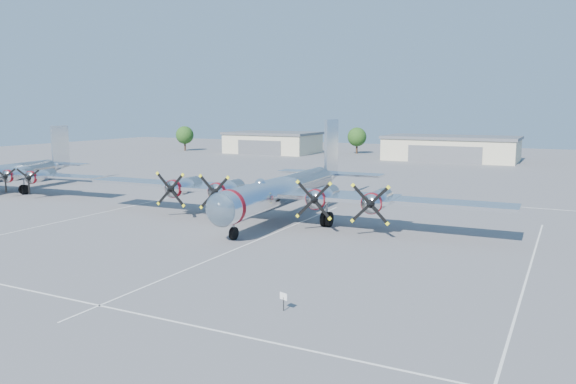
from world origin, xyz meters
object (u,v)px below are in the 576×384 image
at_px(main_bomber_b29, 286,218).
at_px(info_placard, 284,298).
at_px(hangar_center, 451,148).
at_px(bomber_west, 11,191).
at_px(hangar_west, 273,142).
at_px(tree_west, 357,137).
at_px(tree_far_west, 185,135).

xyz_separation_m(main_bomber_b29, info_placard, (12.38, -24.30, 0.75)).
xyz_separation_m(hangar_center, main_bomber_b29, (-2.32, -75.49, -2.71)).
height_order(hangar_center, bomber_west, hangar_center).
distance_m(hangar_west, bomber_west, 75.67).
bearing_deg(info_placard, tree_west, 125.40).
height_order(tree_west, bomber_west, tree_west).
bearing_deg(bomber_west, hangar_west, 83.59).
bearing_deg(main_bomber_b29, bomber_west, 178.25).
height_order(hangar_west, main_bomber_b29, hangar_west).
distance_m(main_bomber_b29, bomber_west, 43.18).
xyz_separation_m(hangar_west, tree_far_west, (-25.00, -3.96, 1.51)).
height_order(hangar_west, bomber_west, hangar_west).
height_order(tree_west, main_bomber_b29, tree_west).
bearing_deg(info_placard, main_bomber_b29, 134.38).
relative_size(main_bomber_b29, bomber_west, 1.37).
relative_size(hangar_center, info_placard, 26.82).
bearing_deg(hangar_west, tree_far_west, -170.99).
bearing_deg(hangar_west, tree_west, 21.89).
bearing_deg(hangar_center, tree_west, 162.18).
bearing_deg(tree_far_west, tree_west, 14.93).
xyz_separation_m(tree_far_west, main_bomber_b29, (67.68, -71.52, -4.22)).
height_order(tree_far_west, tree_west, same).
bearing_deg(tree_west, main_bomber_b29, -74.81).
height_order(hangar_center, main_bomber_b29, hangar_center).
distance_m(tree_west, info_placard, 113.44).
relative_size(tree_far_west, bomber_west, 0.20).
distance_m(hangar_center, tree_far_west, 70.13).
distance_m(hangar_center, bomber_west, 88.29).
xyz_separation_m(hangar_center, tree_west, (-25.00, 8.04, 1.51)).
xyz_separation_m(hangar_west, bomber_west, (-0.51, -75.62, -2.71)).
bearing_deg(tree_west, info_placard, -71.99).
relative_size(tree_west, bomber_west, 0.20).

